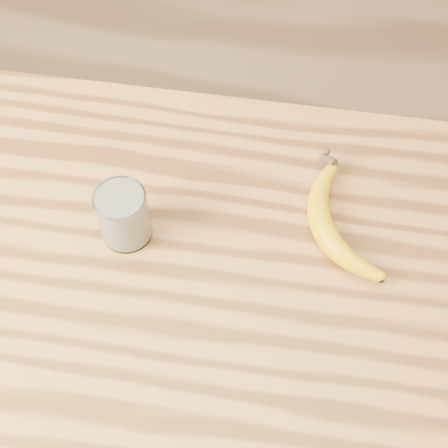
# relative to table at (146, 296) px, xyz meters

# --- Properties ---
(room) EXTENTS (4.04, 4.04, 2.70)m
(room) POSITION_rel_table_xyz_m (0.00, 0.00, 0.58)
(room) COLOR brown
(room) RESTS_ON ground
(table) EXTENTS (1.20, 0.80, 0.90)m
(table) POSITION_rel_table_xyz_m (0.00, 0.00, 0.00)
(table) COLOR #B17433
(table) RESTS_ON ground
(smoothie_glass) EXTENTS (0.09, 0.09, 0.11)m
(smoothie_glass) POSITION_rel_table_xyz_m (-0.03, 0.06, 0.18)
(smoothie_glass) COLOR white
(smoothie_glass) RESTS_ON table
(banana) EXTENTS (0.25, 0.36, 0.04)m
(banana) POSITION_rel_table_xyz_m (0.30, 0.11, 0.15)
(banana) COLOR #EAB103
(banana) RESTS_ON table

